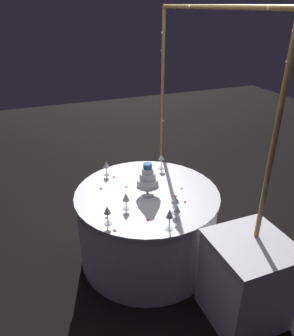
# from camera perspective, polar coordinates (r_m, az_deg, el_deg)

# --- Properties ---
(ground_plane) EXTENTS (12.00, 12.00, 0.00)m
(ground_plane) POSITION_cam_1_polar(r_m,az_deg,el_deg) (3.44, 0.00, -15.06)
(ground_plane) COLOR black
(decorative_arch) EXTENTS (1.81, 0.06, 2.30)m
(decorative_arch) POSITION_cam_1_polar(r_m,az_deg,el_deg) (2.92, 9.93, 9.87)
(decorative_arch) COLOR olive
(decorative_arch) RESTS_ON ground
(main_table) EXTENTS (1.34, 1.34, 0.75)m
(main_table) POSITION_cam_1_polar(r_m,az_deg,el_deg) (3.20, 0.00, -10.07)
(main_table) COLOR white
(main_table) RESTS_ON ground
(side_table) EXTENTS (0.58, 0.58, 0.75)m
(side_table) POSITION_cam_1_polar(r_m,az_deg,el_deg) (2.78, 17.04, -18.42)
(side_table) COLOR white
(side_table) RESTS_ON ground
(tiered_cake) EXTENTS (0.22, 0.22, 0.32)m
(tiered_cake) POSITION_cam_1_polar(r_m,az_deg,el_deg) (2.87, 0.11, -1.95)
(tiered_cake) COLOR silver
(tiered_cake) RESTS_ON main_table
(wine_glass_0) EXTENTS (0.06, 0.06, 0.15)m
(wine_glass_0) POSITION_cam_1_polar(r_m,az_deg,el_deg) (3.27, -7.21, 0.53)
(wine_glass_0) COLOR silver
(wine_glass_0) RESTS_ON main_table
(wine_glass_1) EXTENTS (0.06, 0.06, 0.18)m
(wine_glass_1) POSITION_cam_1_polar(r_m,az_deg,el_deg) (2.47, 4.01, -8.20)
(wine_glass_1) COLOR silver
(wine_glass_1) RESTS_ON main_table
(wine_glass_2) EXTENTS (0.06, 0.06, 0.16)m
(wine_glass_2) POSITION_cam_1_polar(r_m,az_deg,el_deg) (2.55, -7.03, -7.54)
(wine_glass_2) COLOR silver
(wine_glass_2) RESTS_ON main_table
(wine_glass_3) EXTENTS (0.06, 0.06, 0.16)m
(wine_glass_3) POSITION_cam_1_polar(r_m,az_deg,el_deg) (3.37, 2.55, 1.76)
(wine_glass_3) COLOR silver
(wine_glass_3) RESTS_ON main_table
(wine_glass_4) EXTENTS (0.06, 0.06, 0.15)m
(wine_glass_4) POSITION_cam_1_polar(r_m,az_deg,el_deg) (2.59, 5.32, -7.26)
(wine_glass_4) COLOR silver
(wine_glass_4) RESTS_ON main_table
(wine_glass_5) EXTENTS (0.07, 0.07, 0.16)m
(wine_glass_5) POSITION_cam_1_polar(r_m,az_deg,el_deg) (2.66, 5.01, -5.70)
(wine_glass_5) COLOR silver
(wine_glass_5) RESTS_ON main_table
(wine_glass_6) EXTENTS (0.06, 0.06, 0.16)m
(wine_glass_6) POSITION_cam_1_polar(r_m,az_deg,el_deg) (2.72, -3.75, -5.20)
(wine_glass_6) COLOR silver
(wine_glass_6) RESTS_ON main_table
(rose_petal_0) EXTENTS (0.03, 0.04, 0.00)m
(rose_petal_0) POSITION_cam_1_polar(r_m,az_deg,el_deg) (3.36, 0.66, -0.55)
(rose_petal_0) COLOR red
(rose_petal_0) RESTS_ON main_table
(rose_petal_1) EXTENTS (0.04, 0.03, 0.00)m
(rose_petal_1) POSITION_cam_1_polar(r_m,az_deg,el_deg) (2.87, 6.74, -5.98)
(rose_petal_1) COLOR red
(rose_petal_1) RESTS_ON main_table
(rose_petal_2) EXTENTS (0.03, 0.04, 0.00)m
(rose_petal_2) POSITION_cam_1_polar(r_m,az_deg,el_deg) (3.08, -3.67, -3.33)
(rose_petal_2) COLOR red
(rose_petal_2) RESTS_ON main_table
(rose_petal_3) EXTENTS (0.05, 0.04, 0.00)m
(rose_petal_3) POSITION_cam_1_polar(r_m,az_deg,el_deg) (3.08, -8.15, -3.62)
(rose_petal_3) COLOR red
(rose_petal_3) RESTS_ON main_table
(rose_petal_4) EXTENTS (0.04, 0.03, 0.00)m
(rose_petal_4) POSITION_cam_1_polar(r_m,az_deg,el_deg) (2.54, -5.71, -10.92)
(rose_petal_4) COLOR red
(rose_petal_4) RESTS_ON main_table
(rose_petal_5) EXTENTS (0.03, 0.02, 0.00)m
(rose_petal_5) POSITION_cam_1_polar(r_m,az_deg,el_deg) (3.11, -0.92, -2.99)
(rose_petal_5) COLOR red
(rose_petal_5) RESTS_ON main_table
(rose_petal_6) EXTENTS (0.04, 0.04, 0.00)m
(rose_petal_6) POSITION_cam_1_polar(r_m,az_deg,el_deg) (2.95, 5.04, -4.94)
(rose_petal_6) COLOR red
(rose_petal_6) RESTS_ON main_table
(rose_petal_7) EXTENTS (0.04, 0.03, 0.00)m
(rose_petal_7) POSITION_cam_1_polar(r_m,az_deg,el_deg) (2.63, 0.14, -9.18)
(rose_petal_7) COLOR red
(rose_petal_7) RESTS_ON main_table
(rose_petal_8) EXTENTS (0.03, 0.04, 0.00)m
(rose_petal_8) POSITION_cam_1_polar(r_m,az_deg,el_deg) (2.68, -7.15, -8.75)
(rose_petal_8) COLOR red
(rose_petal_8) RESTS_ON main_table
(rose_petal_9) EXTENTS (0.03, 0.03, 0.00)m
(rose_petal_9) POSITION_cam_1_polar(r_m,az_deg,el_deg) (3.06, 6.13, -3.65)
(rose_petal_9) COLOR red
(rose_petal_9) RESTS_ON main_table
(rose_petal_10) EXTENTS (0.04, 0.03, 0.00)m
(rose_petal_10) POSITION_cam_1_polar(r_m,az_deg,el_deg) (3.26, -5.83, -1.60)
(rose_petal_10) COLOR red
(rose_petal_10) RESTS_ON main_table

